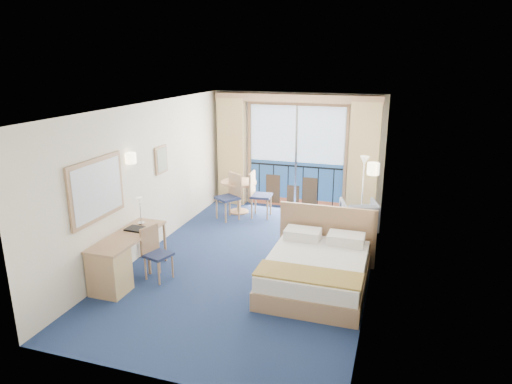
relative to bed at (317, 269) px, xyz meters
name	(u,v)px	position (x,y,z in m)	size (l,w,h in m)	color
floor	(253,261)	(-1.22, 0.58, -0.29)	(6.50, 6.50, 0.00)	navy
room_walls	(253,163)	(-1.22, 0.58, 1.49)	(4.04, 6.54, 2.72)	#EEE5CE
balcony_door	(296,160)	(-1.23, 3.79, 0.85)	(2.36, 0.03, 2.52)	navy
curtain_left	(232,152)	(-2.77, 3.65, 0.98)	(0.65, 0.22, 2.55)	tan
curtain_right	(363,160)	(0.33, 3.65, 0.98)	(0.65, 0.22, 2.55)	tan
pelmet	(296,98)	(-1.22, 3.68, 2.29)	(3.80, 0.25, 0.18)	tan
mirror	(97,190)	(-3.19, -0.92, 1.26)	(0.05, 1.25, 0.95)	tan
wall_print	(161,160)	(-3.19, 1.03, 1.31)	(0.04, 0.42, 0.52)	tan
sconce_left	(131,158)	(-3.16, -0.02, 1.56)	(0.18, 0.18, 0.18)	#FFE7B2
sconce_right	(373,169)	(0.72, 0.43, 1.56)	(0.18, 0.18, 0.18)	#FFE7B2
bed	(317,269)	(0.00, 0.00, 0.00)	(1.66, 1.97, 1.04)	tan
nightstand	(361,240)	(0.54, 1.44, -0.01)	(0.43, 0.41, 0.57)	tan
phone	(360,223)	(0.51, 1.39, 0.32)	(0.20, 0.15, 0.09)	silver
armchair	(359,216)	(0.38, 2.63, 0.03)	(0.70, 0.72, 0.65)	#464B55
floor_lamp	(364,173)	(0.40, 3.03, 0.84)	(0.21, 0.21, 1.49)	silver
desk	(114,265)	(-2.94, -1.04, 0.12)	(0.54, 1.57, 0.73)	tan
desk_chair	(155,250)	(-2.54, -0.50, 0.20)	(0.47, 0.46, 0.87)	#20294B
folder	(136,229)	(-2.94, -0.37, 0.46)	(0.32, 0.24, 0.03)	black
desk_lamp	(140,205)	(-2.99, -0.14, 0.79)	(0.12, 0.12, 0.46)	silver
round_table	(239,189)	(-2.37, 2.99, 0.27)	(0.82, 0.82, 0.74)	tan
table_chair_a	(257,192)	(-1.87, 2.85, 0.28)	(0.48, 0.47, 1.02)	#20294B
table_chair_b	(231,194)	(-2.39, 2.55, 0.28)	(0.61, 0.62, 1.02)	#20294B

